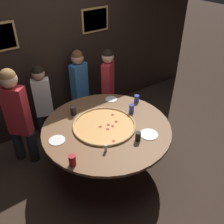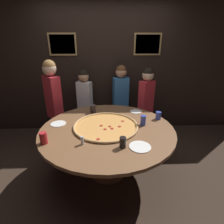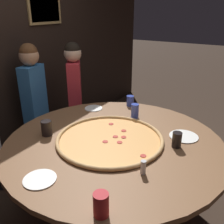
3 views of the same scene
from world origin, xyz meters
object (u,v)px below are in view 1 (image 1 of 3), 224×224
at_px(dining_table, 107,133).
at_px(white_plate_left_side, 149,134).
at_px(drink_cup_by_shaker, 137,99).
at_px(condiment_shaker, 106,148).
at_px(drink_cup_near_right, 72,160).
at_px(white_plate_right_side, 111,99).
at_px(white_plate_near_front, 57,140).
at_px(diner_far_left, 79,83).
at_px(diner_centre_back, 108,81).
at_px(drink_cup_near_left, 138,136).
at_px(diner_side_right, 17,113).
at_px(giant_pizza, 104,125).
at_px(drink_cup_beside_pizza, 73,110).
at_px(diner_far_right, 43,99).
at_px(drink_cup_far_left, 131,109).

height_order(dining_table, white_plate_left_side, white_plate_left_side).
height_order(drink_cup_by_shaker, condiment_shaker, drink_cup_by_shaker).
xyz_separation_m(dining_table, condiment_shaker, (-0.28, -0.39, 0.16)).
bearing_deg(dining_table, drink_cup_near_right, -154.02).
bearing_deg(white_plate_right_side, condiment_shaker, -129.28).
bearing_deg(white_plate_near_front, diner_far_left, 48.39).
relative_size(drink_cup_near_right, diner_centre_back, 0.10).
distance_m(drink_cup_near_left, diner_side_right, 1.71).
distance_m(giant_pizza, drink_cup_beside_pizza, 0.54).
height_order(white_plate_left_side, diner_far_right, diner_far_right).
xyz_separation_m(drink_cup_by_shaker, drink_cup_near_left, (-0.60, -0.71, 0.01)).
relative_size(condiment_shaker, diner_far_left, 0.07).
bearing_deg(diner_centre_back, condiment_shaker, 17.21).
height_order(condiment_shaker, diner_far_right, diner_far_right).
bearing_deg(condiment_shaker, diner_far_right, 94.82).
distance_m(giant_pizza, white_plate_right_side, 0.71).
bearing_deg(white_plate_right_side, drink_cup_near_right, -143.30).
relative_size(white_plate_right_side, condiment_shaker, 1.95).
relative_size(drink_cup_near_left, diner_side_right, 0.08).
distance_m(drink_cup_by_shaker, diner_centre_back, 0.77).
distance_m(drink_cup_near_right, condiment_shaker, 0.44).
xyz_separation_m(drink_cup_by_shaker, drink_cup_beside_pizza, (-0.97, 0.29, 0.01)).
xyz_separation_m(diner_side_right, diner_far_right, (0.50, 0.33, -0.12)).
xyz_separation_m(white_plate_left_side, diner_far_left, (-0.06, 1.70, 0.05)).
height_order(drink_cup_near_left, drink_cup_beside_pizza, drink_cup_beside_pizza).
relative_size(diner_centre_back, diner_far_right, 1.04).
xyz_separation_m(drink_cup_near_right, white_plate_left_side, (1.07, -0.12, -0.06)).
relative_size(white_plate_near_front, white_plate_right_side, 1.11).
bearing_deg(diner_far_left, white_plate_near_front, 35.26).
relative_size(white_plate_right_side, diner_far_right, 0.14).
relative_size(dining_table, white_plate_near_front, 8.44).
bearing_deg(diner_far_left, diner_side_right, 3.84).
bearing_deg(diner_far_left, drink_cup_beside_pizza, 40.93).
bearing_deg(drink_cup_near_left, drink_cup_by_shaker, 50.12).
height_order(dining_table, drink_cup_far_left, drink_cup_far_left).
distance_m(condiment_shaker, diner_side_right, 1.40).
bearing_deg(dining_table, drink_cup_near_left, -71.07).
relative_size(giant_pizza, drink_cup_far_left, 6.21).
distance_m(drink_cup_beside_pizza, diner_centre_back, 1.08).
bearing_deg(white_plate_right_side, drink_cup_far_left, -88.09).
bearing_deg(diner_centre_back, giant_pizza, 15.64).
distance_m(condiment_shaker, diner_far_right, 1.58).
distance_m(diner_centre_back, diner_far_left, 0.51).
distance_m(dining_table, drink_cup_near_left, 0.52).
bearing_deg(drink_cup_near_right, diner_far_left, 57.49).
bearing_deg(diner_far_left, giant_pizza, 62.58).
bearing_deg(drink_cup_near_right, white_plate_near_front, 85.43).
distance_m(drink_cup_by_shaker, diner_side_right, 1.79).
relative_size(dining_table, white_plate_right_side, 9.36).
height_order(drink_cup_by_shaker, diner_centre_back, diner_centre_back).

